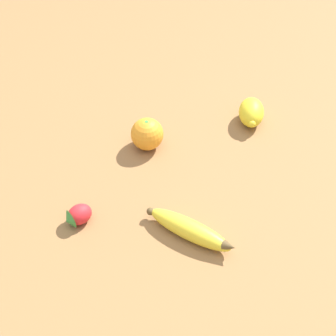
% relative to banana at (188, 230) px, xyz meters
% --- Properties ---
extents(ground_plane, '(3.00, 3.00, 0.00)m').
position_rel_banana_xyz_m(ground_plane, '(0.07, -0.09, -0.02)').
color(ground_plane, olive).
extents(banana, '(0.16, 0.13, 0.04)m').
position_rel_banana_xyz_m(banana, '(0.00, 0.00, 0.00)').
color(banana, yellow).
rests_on(banana, ground_plane).
extents(orange, '(0.07, 0.07, 0.07)m').
position_rel_banana_xyz_m(orange, '(0.07, -0.24, 0.02)').
color(orange, orange).
rests_on(orange, ground_plane).
extents(strawberry, '(0.06, 0.06, 0.04)m').
position_rel_banana_xyz_m(strawberry, '(0.21, -0.05, 0.00)').
color(strawberry, red).
rests_on(strawberry, ground_plane).
extents(lemon, '(0.07, 0.09, 0.06)m').
position_rel_banana_xyz_m(lemon, '(-0.17, -0.31, 0.01)').
color(lemon, yellow).
rests_on(lemon, ground_plane).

